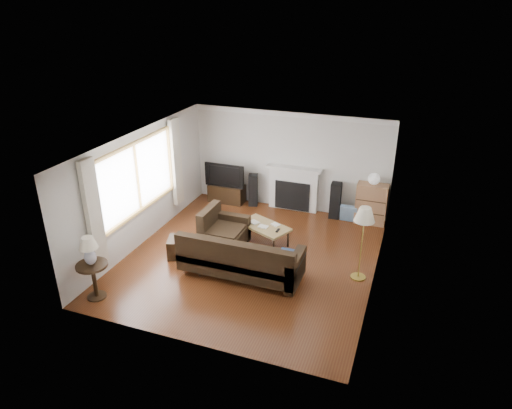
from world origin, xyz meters
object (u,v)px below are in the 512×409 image
(coffee_table, at_px, (264,234))
(sectional_sofa, at_px, (241,256))
(bookshelf, at_px, (371,204))
(tv_stand, at_px, (227,193))
(floor_lamp, at_px, (362,244))
(side_table, at_px, (94,281))

(coffee_table, bearing_deg, sectional_sofa, -66.21)
(bookshelf, bearing_deg, tv_stand, -179.54)
(tv_stand, xyz_separation_m, coffee_table, (1.68, -1.79, -0.02))
(tv_stand, height_order, bookshelf, bookshelf)
(coffee_table, relative_size, floor_lamp, 0.74)
(tv_stand, distance_m, coffee_table, 2.46)
(tv_stand, relative_size, side_table, 1.36)
(coffee_table, bearing_deg, floor_lamp, 6.60)
(tv_stand, xyz_separation_m, sectional_sofa, (1.67, -3.15, 0.18))
(tv_stand, relative_size, bookshelf, 0.95)
(tv_stand, distance_m, floor_lamp, 4.61)
(side_table, bearing_deg, coffee_table, 53.41)
(tv_stand, relative_size, floor_lamp, 0.63)
(sectional_sofa, relative_size, floor_lamp, 1.71)
(floor_lamp, bearing_deg, coffee_table, 162.59)
(floor_lamp, xyz_separation_m, side_table, (-4.37, -2.28, -0.40))
(tv_stand, bearing_deg, bookshelf, 0.46)
(floor_lamp, height_order, side_table, floor_lamp)
(bookshelf, distance_m, floor_lamp, 2.52)
(bookshelf, distance_m, sectional_sofa, 3.80)
(bookshelf, bearing_deg, side_table, -131.69)
(coffee_table, bearing_deg, tv_stand, 157.06)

